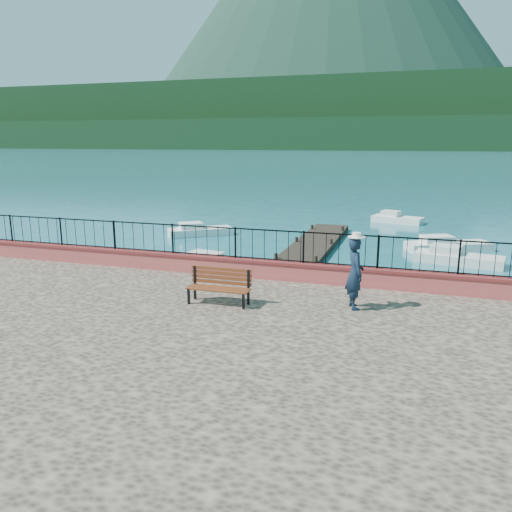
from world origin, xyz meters
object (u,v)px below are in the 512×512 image
Objects in this scene: boat_1 at (459,255)px; boat_4 at (398,217)px; boat_2 at (449,243)px; park_bench at (219,293)px; person at (355,273)px; boat_3 at (200,228)px; boat_0 at (217,263)px.

boat_1 and boat_4 have the same top height.
boat_1 is 2.80m from boat_2.
person is at bearing 11.05° from park_bench.
boat_1 is (6.82, 11.90, -1.09)m from park_bench.
boat_4 is (-3.10, 11.05, 0.00)m from boat_1.
boat_2 is 8.74m from boat_4.
boat_4 is (10.82, 8.25, 0.00)m from boat_3.
boat_0 and boat_2 have the same top height.
boat_1 is at bearing -58.65° from boat_4.
boat_3 is 1.12× the size of boat_4.
boat_4 is (6.73, 15.73, 0.00)m from boat_0.
boat_3 is at bearing 179.87° from boat_1.
boat_2 is (6.53, 14.69, -1.09)m from park_bench.
boat_0 is 10.89m from boat_1.
boat_4 is at bearing 77.04° from boat_0.
person is 17.60m from boat_3.
park_bench is at bearing -57.17° from boat_0.
person reaches higher than boat_0.
boat_2 is (3.10, 13.96, -1.73)m from person.
boat_1 is at bearing -47.30° from boat_3.
boat_4 is at bearing 116.94° from boat_1.
park_bench is 0.46× the size of boat_3.
person is 9.32m from boat_0.
boat_1 is at bearing 35.63° from boat_0.
boat_0 is (-3.01, 7.23, -1.09)m from park_bench.
boat_3 is at bearing 114.88° from park_bench.
boat_3 is 13.60m from boat_4.
park_bench is 23.28m from boat_4.
boat_4 is (-2.82, 8.27, 0.00)m from boat_2.
person is 11.80m from boat_1.
boat_2 is at bearing -35.11° from person.
boat_1 is (3.38, 11.18, -1.73)m from person.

